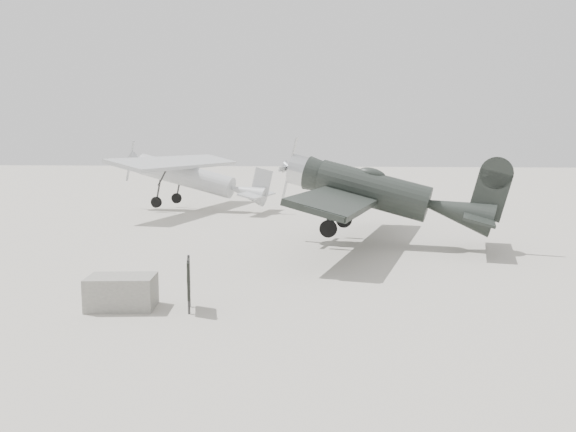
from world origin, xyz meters
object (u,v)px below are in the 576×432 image
object	(u,v)px
lowwing_monoplane	(383,194)
equipment_block	(122,292)
highwing_monoplane	(191,172)
sign_board	(189,279)

from	to	relation	value
lowwing_monoplane	equipment_block	size ratio (longest dim) A/B	7.55
equipment_block	highwing_monoplane	bearing A→B (deg)	101.09
lowwing_monoplane	sign_board	world-z (taller)	lowwing_monoplane
highwing_monoplane	lowwing_monoplane	bearing A→B (deg)	-34.92
sign_board	equipment_block	bearing A→B (deg)	164.80
sign_board	highwing_monoplane	bearing A→B (deg)	90.45
highwing_monoplane	equipment_block	distance (m)	19.16
lowwing_monoplane	highwing_monoplane	world-z (taller)	lowwing_monoplane
highwing_monoplane	equipment_block	xyz separation A→B (m)	(3.67, -18.73, -1.77)
lowwing_monoplane	sign_board	distance (m)	10.05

